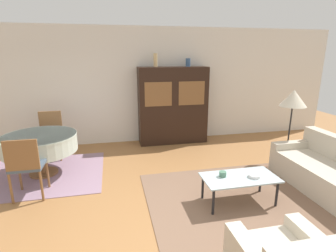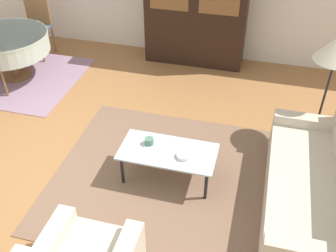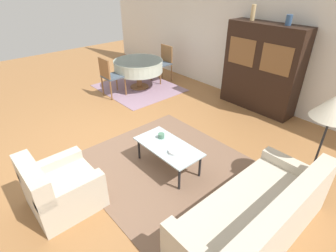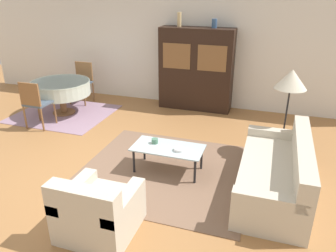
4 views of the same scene
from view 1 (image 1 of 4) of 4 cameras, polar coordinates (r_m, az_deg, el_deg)
name	(u,v)px [view 1 (image 1 of 4)]	position (r m, az deg, el deg)	size (l,w,h in m)	color
ground_plane	(176,233)	(3.41, 1.86, -22.24)	(14.00, 14.00, 0.00)	#9E6B3D
wall_back	(140,86)	(6.32, -6.15, 8.65)	(10.00, 0.06, 2.70)	silver
area_rug	(236,203)	(4.06, 14.66, -15.87)	(2.53, 2.35, 0.01)	brown
dining_rug	(45,174)	(5.24, -25.23, -9.52)	(2.01, 1.76, 0.01)	gray
couch	(336,176)	(4.80, 32.74, -9.17)	(0.86, 1.99, 0.79)	beige
coffee_table	(240,179)	(3.91, 15.33, -11.15)	(1.06, 0.54, 0.40)	black
display_cabinet	(173,105)	(6.24, 1.05, 4.49)	(1.62, 0.47, 1.80)	black
dining_table	(40,143)	(5.08, -26.09, -3.41)	(1.24, 1.24, 0.72)	brown
dining_chair_near	(26,164)	(4.33, -28.55, -7.24)	(0.44, 0.44, 0.94)	brown
dining_chair_far	(50,131)	(5.87, -24.23, -1.08)	(0.44, 0.44, 0.94)	brown
floor_lamp	(293,100)	(5.48, 25.60, 5.09)	(0.50, 0.50, 1.43)	black
cup	(223,174)	(3.84, 11.82, -10.20)	(0.10, 0.10, 0.08)	#4C7A60
bowl	(254,176)	(3.94, 18.27, -10.28)	(0.16, 0.16, 0.04)	white
vase_tall	(155,60)	(6.05, -2.75, 14.14)	(0.09, 0.09, 0.30)	tan
vase_short	(188,62)	(6.22, 4.37, 13.62)	(0.11, 0.11, 0.18)	#33517A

